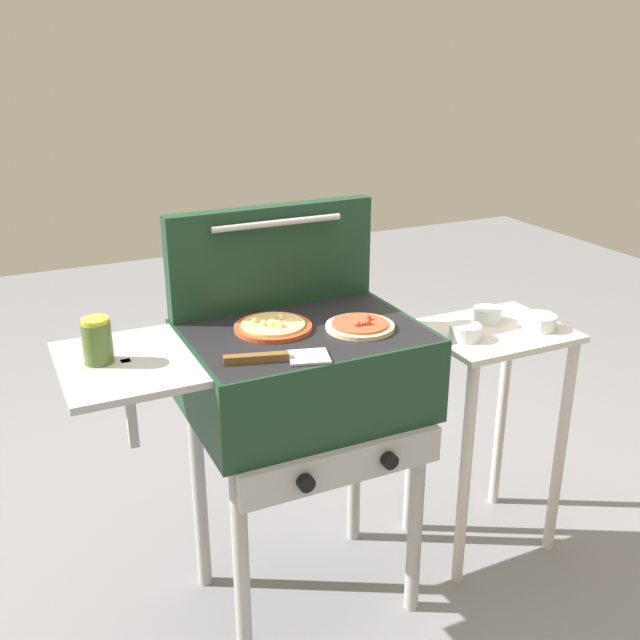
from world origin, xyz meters
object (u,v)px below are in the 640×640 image
at_px(topping_bowl_far, 487,315).
at_px(sauce_jar, 97,341).
at_px(grill, 300,379).
at_px(topping_bowl_near, 539,322).
at_px(spatula, 278,358).
at_px(prep_table, 489,394).
at_px(topping_bowl_middle, 465,332).
at_px(pizza_cheese, 273,326).
at_px(pizza_pepperoni, 360,326).

bearing_deg(topping_bowl_far, sauce_jar, -177.95).
height_order(grill, sauce_jar, sauce_jar).
bearing_deg(topping_bowl_near, spatula, -173.71).
height_order(sauce_jar, prep_table, sauce_jar).
bearing_deg(spatula, topping_bowl_far, 15.27).
xyz_separation_m(grill, topping_bowl_middle, (0.54, -0.02, 0.06)).
distance_m(pizza_cheese, pizza_pepperoni, 0.24).
xyz_separation_m(topping_bowl_near, topping_bowl_far, (-0.11, 0.12, -0.00)).
bearing_deg(topping_bowl_middle, sauce_jar, 177.39).
bearing_deg(sauce_jar, topping_bowl_middle, -2.61).
bearing_deg(pizza_cheese, topping_bowl_middle, -6.43).
bearing_deg(spatula, sauce_jar, 155.81).
bearing_deg(pizza_pepperoni, topping_bowl_near, 0.17).
distance_m(topping_bowl_far, topping_bowl_middle, 0.18).
bearing_deg(grill, sauce_jar, 177.39).
bearing_deg(sauce_jar, topping_bowl_near, -3.36).
relative_size(spatula, topping_bowl_near, 2.47).
distance_m(topping_bowl_near, topping_bowl_far, 0.16).
bearing_deg(pizza_cheese, pizza_pepperoni, -24.39).
bearing_deg(topping_bowl_near, topping_bowl_middle, 173.59).
height_order(pizza_pepperoni, topping_bowl_middle, pizza_pepperoni).
bearing_deg(pizza_cheese, spatula, -108.64).
distance_m(grill, pizza_pepperoni, 0.23).
height_order(pizza_pepperoni, prep_table, pizza_pepperoni).
height_order(grill, topping_bowl_near, grill).
distance_m(grill, topping_bowl_middle, 0.54).
height_order(spatula, topping_bowl_far, spatula).
relative_size(pizza_pepperoni, topping_bowl_middle, 1.95).
xyz_separation_m(spatula, topping_bowl_far, (0.82, 0.22, -0.10)).
distance_m(pizza_pepperoni, sauce_jar, 0.69).
bearing_deg(spatula, grill, 50.88).
relative_size(grill, pizza_pepperoni, 5.08).
distance_m(spatula, prep_table, 0.89).
distance_m(pizza_cheese, spatula, 0.21).
xyz_separation_m(prep_table, topping_bowl_near, (0.12, -0.06, 0.25)).
xyz_separation_m(pizza_pepperoni, topping_bowl_far, (0.53, 0.12, -0.10)).
bearing_deg(sauce_jar, topping_bowl_far, 2.05).
relative_size(pizza_cheese, topping_bowl_far, 2.32).
bearing_deg(grill, spatula, -129.12).
bearing_deg(pizza_cheese, sauce_jar, -177.70).
bearing_deg(topping_bowl_near, sauce_jar, 176.64).
height_order(pizza_cheese, pizza_pepperoni, pizza_cheese).
bearing_deg(topping_bowl_near, pizza_pepperoni, -179.83).
bearing_deg(prep_table, topping_bowl_far, 76.67).
xyz_separation_m(grill, pizza_pepperoni, (0.16, -0.06, 0.15)).
relative_size(pizza_pepperoni, topping_bowl_near, 1.76).
height_order(sauce_jar, topping_bowl_middle, sauce_jar).
bearing_deg(pizza_pepperoni, grill, 160.54).
bearing_deg(pizza_cheese, topping_bowl_near, -6.42).
xyz_separation_m(pizza_cheese, pizza_pepperoni, (0.22, -0.10, -0.00)).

